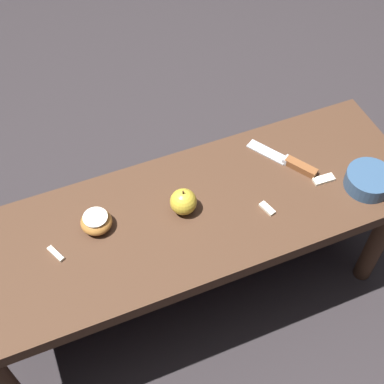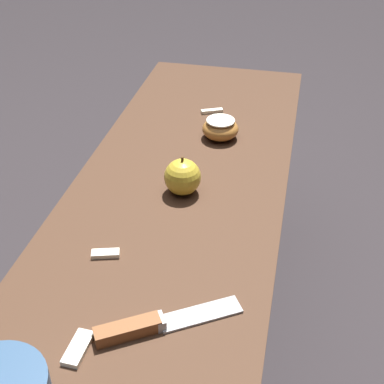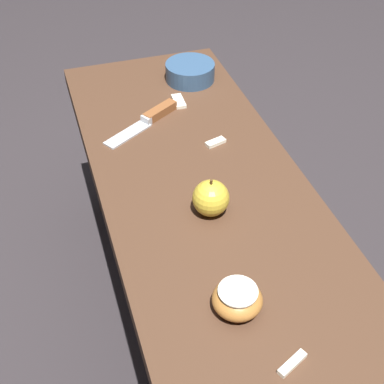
{
  "view_description": "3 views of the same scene",
  "coord_description": "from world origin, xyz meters",
  "px_view_note": "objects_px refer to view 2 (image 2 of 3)",
  "views": [
    {
      "loc": [
        0.29,
        0.73,
        1.56
      ],
      "look_at": [
        -0.03,
        -0.04,
        0.49
      ],
      "focal_mm": 50.0,
      "sensor_mm": 36.0,
      "label": 1
    },
    {
      "loc": [
        -0.78,
        -0.2,
        1.03
      ],
      "look_at": [
        -0.03,
        -0.04,
        0.49
      ],
      "focal_mm": 50.0,
      "sensor_mm": 36.0,
      "label": 2
    },
    {
      "loc": [
        0.68,
        -0.26,
        1.14
      ],
      "look_at": [
        -0.03,
        -0.04,
        0.49
      ],
      "focal_mm": 50.0,
      "sensor_mm": 36.0,
      "label": 3
    }
  ],
  "objects_px": {
    "knife": "(148,325)",
    "wooden_bench": "(176,221)",
    "apple_cut": "(220,129)",
    "apple_whole": "(183,177)"
  },
  "relations": [
    {
      "from": "wooden_bench",
      "to": "knife",
      "type": "distance_m",
      "value": 0.33
    },
    {
      "from": "knife",
      "to": "wooden_bench",
      "type": "bearing_deg",
      "value": 65.57
    },
    {
      "from": "wooden_bench",
      "to": "knife",
      "type": "relative_size",
      "value": 6.46
    },
    {
      "from": "wooden_bench",
      "to": "apple_cut",
      "type": "height_order",
      "value": "apple_cut"
    },
    {
      "from": "knife",
      "to": "apple_whole",
      "type": "relative_size",
      "value": 2.5
    },
    {
      "from": "wooden_bench",
      "to": "apple_cut",
      "type": "bearing_deg",
      "value": -11.45
    },
    {
      "from": "wooden_bench",
      "to": "knife",
      "type": "height_order",
      "value": "knife"
    },
    {
      "from": "apple_cut",
      "to": "apple_whole",
      "type": "bearing_deg",
      "value": 171.48
    },
    {
      "from": "knife",
      "to": "apple_cut",
      "type": "height_order",
      "value": "apple_cut"
    },
    {
      "from": "knife",
      "to": "apple_cut",
      "type": "distance_m",
      "value": 0.54
    }
  ]
}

